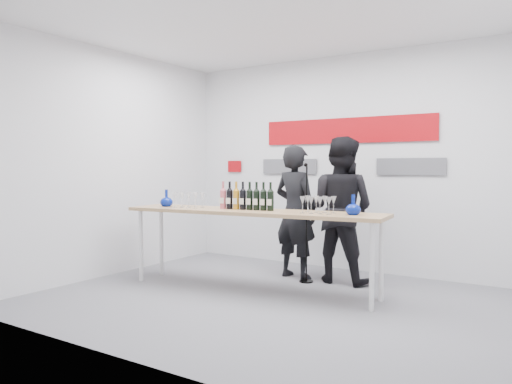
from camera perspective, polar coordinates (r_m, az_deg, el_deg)
ground at (r=5.51m, az=1.90°, el=-12.33°), size 5.00×5.00×0.00m
back_wall at (r=7.11m, az=10.28°, el=3.29°), size 5.00×0.04×3.00m
signage at (r=7.11m, az=9.80°, el=5.77°), size 3.38×0.02×0.79m
tasting_table at (r=5.81m, az=-0.54°, el=-2.79°), size 3.19×0.96×0.94m
wine_bottles at (r=5.86m, az=-1.12°, el=-0.43°), size 0.71×0.15×0.33m
decanter_left at (r=6.44m, az=-10.20°, el=-0.68°), size 0.16×0.16×0.21m
decanter_right at (r=5.35m, az=11.05°, el=-1.43°), size 0.16×0.16×0.21m
glasses_left at (r=6.25m, az=-7.70°, el=-0.91°), size 0.38×0.26×0.18m
glasses_right at (r=5.47m, az=7.11°, el=-1.45°), size 0.38×0.26×0.18m
presenter_left at (r=6.50m, az=4.53°, el=-2.26°), size 0.69×0.51×1.73m
presenter_right at (r=6.34m, az=9.62°, el=-2.00°), size 0.90×0.72×1.82m
mic_stand at (r=6.30m, az=5.77°, el=-6.17°), size 0.17×0.17×1.49m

